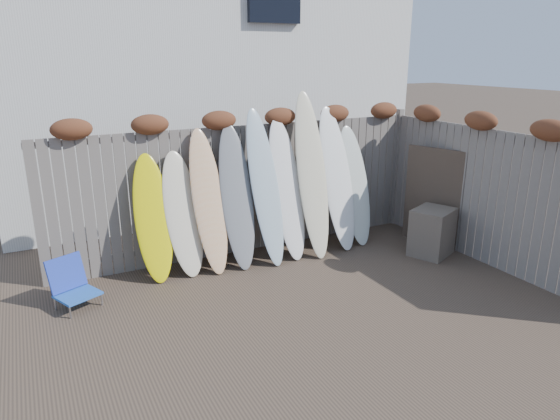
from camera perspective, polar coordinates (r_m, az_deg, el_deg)
name	(u,v)px	position (r m, az deg, el deg)	size (l,w,h in m)	color
ground	(325,315)	(6.18, 5.20, -11.86)	(80.00, 80.00, 0.00)	#493A2D
back_fence	(248,178)	(7.77, -3.64, 3.68)	(6.05, 0.28, 2.24)	slate
right_fence	(494,190)	(7.85, 23.24, 2.14)	(0.28, 4.40, 2.24)	slate
house	(189,46)	(11.56, -10.36, 17.98)	(8.50, 5.50, 6.33)	silver
beach_chair	(72,284)	(6.77, -22.68, -7.81)	(0.62, 0.64, 0.62)	blue
wooden_crate	(432,232)	(8.14, 16.98, -2.41)	(0.63, 0.53, 0.74)	#433E32
lattice_panel	(435,197)	(8.50, 17.27, 1.43)	(0.04, 1.06, 1.60)	brown
surfboard_0	(153,218)	(7.06, -14.32, -0.92)	(0.50, 0.07, 1.80)	#F2E607
surfboard_1	(183,214)	(7.14, -11.02, -0.46)	(0.52, 0.07, 1.80)	beige
surfboard_2	(208,202)	(7.16, -8.18, 0.96)	(0.46, 0.07, 2.11)	#E4B784
surfboard_3	(237,197)	(7.28, -4.96, 1.48)	(0.48, 0.07, 2.15)	slate
surfboard_4	(265,187)	(7.37, -1.71, 2.61)	(0.45, 0.07, 2.37)	#A0B8C7
surfboard_5	(287,189)	(7.59, 0.81, 2.37)	(0.50, 0.07, 2.19)	white
surfboard_6	(312,175)	(7.69, 3.67, 4.03)	(0.47, 0.07, 2.60)	beige
surfboard_7	(337,179)	(8.03, 6.54, 3.58)	(0.54, 0.07, 2.33)	white
surfboard_8	(355,186)	(8.29, 8.54, 2.77)	(0.52, 0.07, 1.99)	silver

